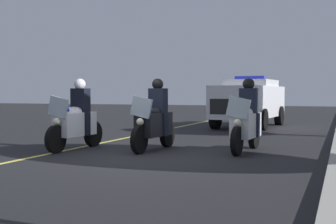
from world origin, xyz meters
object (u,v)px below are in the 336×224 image
police_suv (249,100)px  police_motorcycle_lead_left (76,121)px  police_motorcycle_lead_right (154,121)px  police_motorcycle_trailing (246,122)px

police_suv → police_motorcycle_lead_left: bearing=-15.5°
police_motorcycle_lead_right → police_suv: police_suv is taller
police_motorcycle_trailing → police_suv: 7.99m
police_motorcycle_lead_left → police_motorcycle_trailing: same height
police_motorcycle_lead_right → police_motorcycle_trailing: bearing=102.6°
police_motorcycle_lead_left → police_suv: bearing=164.5°
police_motorcycle_lead_left → police_motorcycle_trailing: 4.06m
police_motorcycle_lead_left → police_suv: (-8.93, 2.48, 0.37)m
police_motorcycle_lead_right → police_motorcycle_trailing: same height
police_motorcycle_trailing → police_suv: bearing=-169.6°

